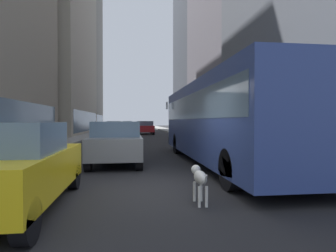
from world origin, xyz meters
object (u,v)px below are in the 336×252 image
Objects in this scene: transit_bus at (221,117)px; car_white_van at (141,126)px; pedestrian_in_coat at (265,135)px; traffic_light_near at (269,101)px; car_yellow_taxi at (12,166)px; car_grey_wagon at (117,142)px; car_black_suv at (128,125)px; car_silver_sedan at (114,127)px; car_red_coupe at (146,127)px; dalmatian_dog at (199,178)px.

car_white_van is (-1.60, 39.37, -0.95)m from transit_bus.
traffic_light_near is (-0.41, -1.10, 1.43)m from pedestrian_in_coat.
car_yellow_taxi and car_grey_wagon have the same top height.
car_black_suv is at bearing 95.51° from transit_bus.
transit_bus is 27.75m from car_silver_sedan.
car_black_suv is at bearing 98.43° from traffic_light_near.
transit_bus is 3.00m from pedestrian_in_coat.
car_grey_wagon is 40.89m from car_black_suv.
traffic_light_near is (6.10, -0.25, 1.61)m from car_grey_wagon.
car_red_coupe and car_grey_wagon have the same top height.
car_white_van is at bearing 89.36° from dalmatian_dog.
traffic_light_near is (7.70, 5.45, 1.62)m from car_yellow_taxi.
car_grey_wagon is at bearing 74.31° from car_yellow_taxi.
transit_bus is 2.63× the size of car_grey_wagon.
car_silver_sedan is 26.61m from car_grey_wagon.
pedestrian_in_coat reaches higher than car_red_coupe.
pedestrian_in_coat is at bearing -83.81° from car_white_van.
car_silver_sedan and car_black_suv have the same top height.
car_black_suv is at bearing 83.63° from car_silver_sedan.
transit_bus is 41.69m from car_black_suv.
car_black_suv is (-2.40, 2.12, 0.00)m from car_white_van.
car_grey_wagon is 2.59× the size of pedestrian_in_coat.
traffic_light_near is at bearing 35.27° from car_yellow_taxi.
car_red_coupe is 1.37× the size of traffic_light_near.
car_silver_sedan is (-4.00, 2.10, -0.00)m from car_red_coupe.
car_silver_sedan is at bearing -108.14° from car_white_van.
dalmatian_dog is at bearing -112.57° from transit_bus.
car_white_van is 2.68× the size of pedestrian_in_coat.
car_silver_sedan is (-5.60, 27.16, -0.96)m from transit_bus.
car_yellow_taxi is (-5.60, -5.10, -0.96)m from transit_bus.
dalmatian_dog is (-0.50, -30.11, -0.31)m from car_red_coupe.
car_yellow_taxi is at bearing -141.12° from pedestrian_in_coat.
car_yellow_taxi is (-4.00, -44.47, -0.00)m from car_white_van.
car_grey_wagon is at bearing -90.00° from car_black_suv.
pedestrian_in_coat is at bearing 38.88° from car_yellow_taxi.
car_silver_sedan is 27.95m from traffic_light_near.
car_white_van is at bearing 96.19° from pedestrian_in_coat.
dalmatian_dog is at bearing 0.86° from car_yellow_taxi.
car_white_van is 38.84m from car_grey_wagon.
transit_bus reaches higher than car_black_suv.
car_black_suv is 40.57m from pedestrian_in_coat.
traffic_light_near reaches higher than car_black_suv.
car_silver_sedan is (-4.00, -12.21, -0.00)m from car_white_van.
car_black_suv is at bearing 138.52° from car_white_van.
car_silver_sedan is at bearing -96.37° from car_black_suv.
pedestrian_in_coat is (4.61, 6.49, 0.50)m from dalmatian_dog.
car_white_van reaches higher than dalmatian_dog.
car_white_van is 1.08× the size of car_silver_sedan.
car_white_van is 4.70× the size of dalmatian_dog.
car_grey_wagon is at bearing -93.54° from car_white_van.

